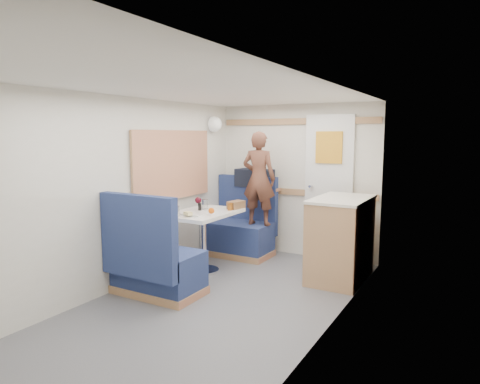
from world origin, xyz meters
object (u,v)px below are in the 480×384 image
Objects in this scene: wine_glass at (198,201)px; orange_fruit at (211,211)px; galley_counter at (340,238)px; pepper_grinder at (200,208)px; bread_loaf at (236,205)px; cheese_block at (188,213)px; dome_light at (214,124)px; tumbler_left at (176,211)px; person at (259,179)px; beer_glass at (230,207)px; dinette_table at (203,225)px; bench_far at (240,232)px; bench_near at (154,266)px; tray at (198,213)px; duffel_bag at (254,178)px; tumbler_mid at (205,204)px.

orange_fruit is at bearing -27.13° from wine_glass.
pepper_grinder is (-1.49, -0.58, 0.30)m from galley_counter.
cheese_block is at bearing -105.47° from bread_loaf.
tumbler_left is (0.30, -1.23, -0.97)m from dome_light.
galley_counter is 1.29m from bread_loaf.
orange_fruit is 0.61× the size of tumbler_left.
pepper_grinder is (-0.33, -0.85, -0.28)m from person.
wine_glass is (0.33, -0.86, -0.91)m from dome_light.
cheese_block is (-0.28, -1.15, -0.30)m from person.
orange_fruit is 0.38m from beer_glass.
wine_glass is (-0.09, 0.33, 0.09)m from cheese_block.
dinette_table is 1.57m from galley_counter.
bench_far reaches higher than bread_loaf.
tray is at bearing 87.35° from bench_near.
person is at bearing 79.70° from bench_near.
beer_glass is (0.14, -0.89, -0.26)m from duffel_bag.
tumbler_mid is (-0.11, 0.49, 0.02)m from cheese_block.
bench_near is 3.20× the size of tray.
galley_counter is 7.78× the size of tumbler_mid.
duffel_bag reaches higher than cheese_block.
dinette_table is at bearing 63.56° from person.
duffel_bag is 0.80m from bread_loaf.
tumbler_left is at bearing -143.48° from orange_fruit.
dome_light is at bearing -8.54° from person.
wine_glass is (-0.06, -0.01, 0.28)m from dinette_table.
pepper_grinder is at bearing 153.55° from orange_fruit.
bench_near is (-0.00, -0.86, -0.27)m from dinette_table.
wine_glass is (-0.28, 0.14, 0.07)m from orange_fruit.
tumbler_mid is 1.17× the size of pepper_grinder.
person is 11.89× the size of pepper_grinder.
orange_fruit is (-0.09, -0.97, -0.28)m from person.
pepper_grinder is (-0.03, -0.89, 0.47)m from bench_far.
bench_far is 6.25× the size of wine_glass.
person is at bearing -8.54° from bench_far.
galley_counter is at bearing -12.10° from bench_far.
bread_loaf is at bearing 73.72° from person.
tumbler_mid is at bearing -145.05° from bread_loaf.
dome_light is at bearing 112.88° from tray.
bread_loaf is at bearing -37.68° from dome_light.
bench_near reaches higher than cheese_block.
galley_counter is at bearing 31.50° from cheese_block.
beer_glass reaches higher than tray.
tray is at bearing 88.88° from cheese_block.
tumbler_mid reaches higher than tumbler_left.
dome_light is 1.32m from beer_glass.
wine_glass reaches higher than tumbler_mid.
orange_fruit is (0.21, 0.72, 0.47)m from bench_near.
bench_far is 3.20× the size of tray.
person is 7.15× the size of wine_glass.
tumbler_mid reaches higher than bread_loaf.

